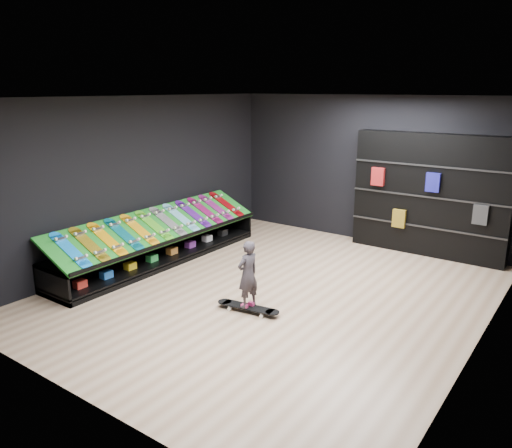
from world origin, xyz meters
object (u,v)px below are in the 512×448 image
Objects in this scene: floor_skateboard at (248,309)px; display_rack at (160,248)px; back_shelving at (430,195)px; child at (248,287)px.

display_rack is at bearing 154.22° from floor_skateboard.
display_rack is 5.19m from back_shelving.
floor_skateboard is (-1.25, -4.14, -1.12)m from back_shelving.
display_rack is 2.76m from floor_skateboard.
display_rack is 4.59× the size of floor_skateboard.
display_rack is at bearing -139.44° from back_shelving.
child reaches higher than display_rack.
display_rack is 2.76m from child.
back_shelving is at bearing 64.66° from floor_skateboard.
child is (2.63, -0.82, 0.14)m from display_rack.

